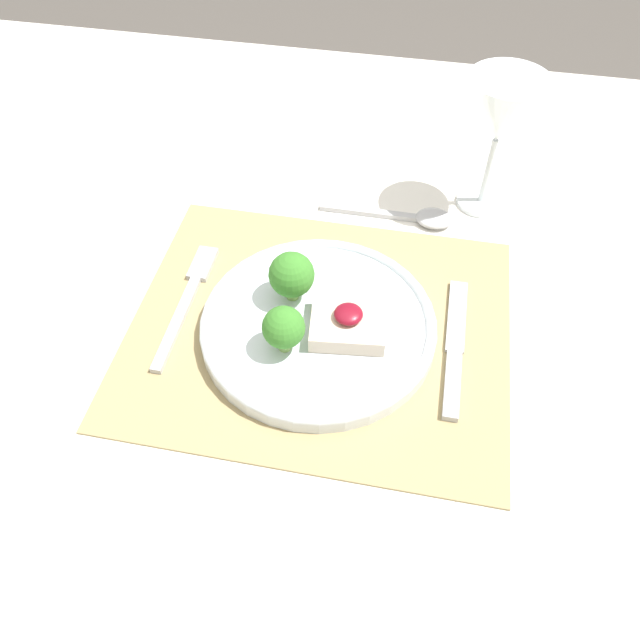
{
  "coord_description": "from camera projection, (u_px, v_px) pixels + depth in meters",
  "views": [
    {
      "loc": [
        0.08,
        -0.43,
        1.27
      ],
      "look_at": [
        0.0,
        -0.01,
        0.75
      ],
      "focal_mm": 35.0,
      "sensor_mm": 36.0,
      "label": 1
    }
  ],
  "objects": [
    {
      "name": "ground_plane",
      "position": [
        320.0,
        556.0,
        1.26
      ],
      "size": [
        8.0,
        8.0,
        0.0
      ],
      "primitive_type": "plane",
      "color": "#4C4742"
    },
    {
      "name": "dining_table",
      "position": [
        319.0,
        364.0,
        0.75
      ],
      "size": [
        1.58,
        1.26,
        0.73
      ],
      "color": "white",
      "rests_on": "ground_plane"
    },
    {
      "name": "fork",
      "position": [
        189.0,
        296.0,
        0.72
      ],
      "size": [
        0.02,
        0.19,
        0.01
      ],
      "rotation": [
        0.0,
        0.0,
        0.05
      ],
      "color": "#B2B2B7",
      "rests_on": "placemat"
    },
    {
      "name": "spoon",
      "position": [
        417.0,
        217.0,
        0.81
      ],
      "size": [
        0.17,
        0.04,
        0.01
      ],
      "rotation": [
        0.0,
        0.0,
        0.06
      ],
      "color": "#B2B2B7",
      "rests_on": "dining_table"
    },
    {
      "name": "wine_glass_near",
      "position": [
        502.0,
        114.0,
        0.74
      ],
      "size": [
        0.1,
        0.1,
        0.18
      ],
      "color": "white",
      "rests_on": "dining_table"
    },
    {
      "name": "dinner_plate",
      "position": [
        318.0,
        322.0,
        0.68
      ],
      "size": [
        0.26,
        0.26,
        0.08
      ],
      "color": "silver",
      "rests_on": "placemat"
    },
    {
      "name": "knife",
      "position": [
        454.0,
        355.0,
        0.67
      ],
      "size": [
        0.02,
        0.19,
        0.01
      ],
      "rotation": [
        0.0,
        0.0,
        0.03
      ],
      "color": "#B2B2B7",
      "rests_on": "placemat"
    },
    {
      "name": "placemat",
      "position": [
        319.0,
        328.0,
        0.7
      ],
      "size": [
        0.42,
        0.35,
        0.0
      ],
      "primitive_type": "cube",
      "color": "#9E895B",
      "rests_on": "dining_table"
    }
  ]
}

